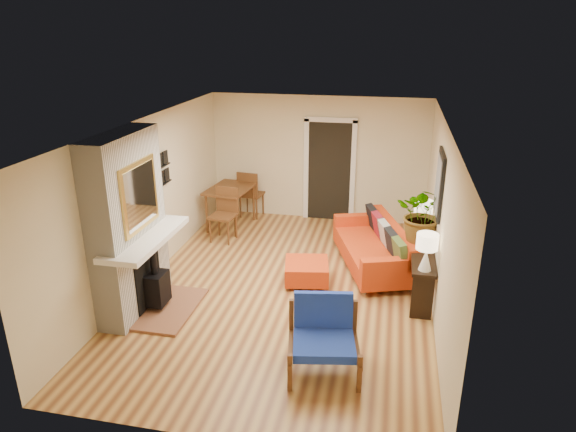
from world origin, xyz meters
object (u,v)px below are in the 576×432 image
ottoman (307,271)px  console_table (422,257)px  houseplant (424,214)px  lamp_near (427,248)px  lamp_far (423,212)px  blue_chair (324,331)px  dining_table (234,196)px  sofa (377,247)px

ottoman → console_table: size_ratio=0.43×
ottoman → houseplant: houseplant is taller
ottoman → lamp_near: (1.78, -0.66, 0.86)m
ottoman → lamp_far: (1.78, 0.77, 0.86)m
blue_chair → console_table: (1.21, 2.18, 0.10)m
dining_table → lamp_far: (3.64, -1.31, 0.39)m
ottoman → blue_chair: (0.57, -2.09, 0.27)m
sofa → houseplant: (0.69, -0.46, 0.83)m
lamp_near → lamp_far: bearing=90.0°
lamp_far → dining_table: bearing=160.2°
sofa → houseplant: bearing=-33.6°
sofa → ottoman: (-1.07, -0.80, -0.16)m
sofa → blue_chair: 2.93m
sofa → blue_chair: size_ratio=2.36×
sofa → lamp_far: size_ratio=4.25×
lamp_far → houseplant: (-0.01, -0.43, 0.13)m
ottoman → console_table: 1.82m
sofa → blue_chair: blue_chair is taller
blue_chair → dining_table: size_ratio=0.50×
sofa → lamp_near: bearing=-64.3°
ottoman → lamp_far: 2.12m
sofa → ottoman: size_ratio=2.87×
console_table → lamp_far: 0.83m
ottoman → lamp_near: lamp_near is taller
lamp_near → houseplant: bearing=90.6°
dining_table → houseplant: size_ratio=2.07×
dining_table → lamp_near: size_ratio=3.59×
dining_table → sofa: bearing=-23.6°
sofa → lamp_near: 1.76m
ottoman → dining_table: (-1.86, 2.08, 0.47)m
lamp_near → lamp_far: same height
console_table → houseplant: 0.66m
sofa → ottoman: bearing=-143.2°
lamp_near → houseplant: (-0.01, 1.00, 0.13)m
ottoman → lamp_far: size_ratio=1.48×
blue_chair → ottoman: bearing=105.2°
sofa → ottoman: sofa is taller
ottoman → houseplant: size_ratio=0.85×
dining_table → lamp_far: size_ratio=3.59×
dining_table → blue_chair: bearing=-59.8°
dining_table → console_table: (3.64, -1.99, -0.09)m
dining_table → console_table: dining_table is taller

